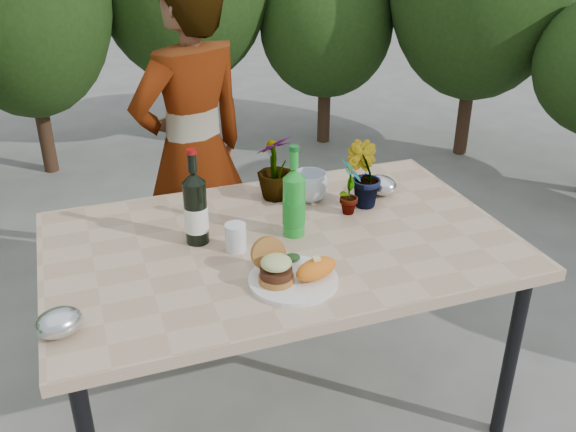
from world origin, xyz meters
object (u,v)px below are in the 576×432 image
object	(u,v)px
dinner_plate	(293,280)
wine_bottle	(196,209)
person	(194,154)
patio_table	(280,253)

from	to	relation	value
dinner_plate	wine_bottle	distance (m)	0.43
wine_bottle	person	bearing A→B (deg)	99.01
patio_table	person	distance (m)	0.79
wine_bottle	person	xyz separation A→B (m)	(0.14, 0.69, -0.08)
dinner_plate	patio_table	bearing A→B (deg)	79.23
patio_table	person	world-z (taller)	person
patio_table	wine_bottle	world-z (taller)	wine_bottle
dinner_plate	wine_bottle	xyz separation A→B (m)	(-0.22, 0.35, 0.12)
wine_bottle	dinner_plate	bearing A→B (deg)	-37.57
patio_table	person	bearing A→B (deg)	99.91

